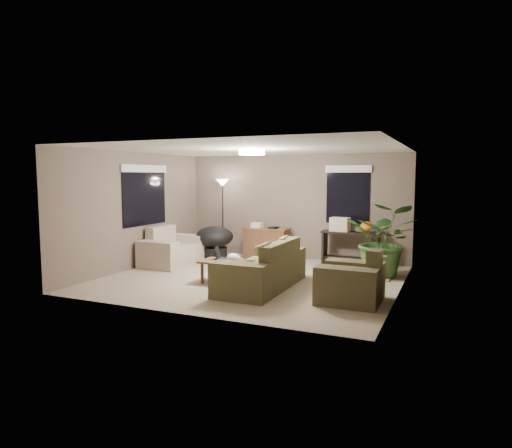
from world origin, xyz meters
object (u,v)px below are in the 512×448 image
at_px(loveseat, 173,251).
at_px(papasan_chair, 214,240).
at_px(coffee_table, 227,264).
at_px(cat_scratching_post, 382,269).
at_px(console_table, 351,245).
at_px(houseplant, 384,248).
at_px(floor_lamp, 222,192).
at_px(main_sofa, 264,271).
at_px(desk, 267,243).
at_px(armchair, 351,283).

xyz_separation_m(loveseat, papasan_chair, (0.61, 0.86, 0.17)).
height_order(coffee_table, cat_scratching_post, cat_scratching_post).
height_order(console_table, houseplant, houseplant).
bearing_deg(cat_scratching_post, console_table, 124.10).
height_order(loveseat, houseplant, houseplant).
relative_size(floor_lamp, cat_scratching_post, 3.82).
xyz_separation_m(main_sofa, floor_lamp, (-2.22, 2.64, 1.30)).
bearing_deg(console_table, coffee_table, -122.51).
bearing_deg(houseplant, console_table, 132.25).
distance_m(coffee_table, papasan_chair, 2.46).
bearing_deg(desk, main_sofa, -68.59).
relative_size(armchair, coffee_table, 1.00).
bearing_deg(cat_scratching_post, houseplant, 91.15).
distance_m(desk, cat_scratching_post, 3.13).
distance_m(papasan_chair, houseplant, 3.98).
xyz_separation_m(console_table, houseplant, (0.87, -0.95, 0.14)).
height_order(desk, console_table, same).
distance_m(main_sofa, console_table, 2.91).
height_order(loveseat, armchair, same).
distance_m(console_table, cat_scratching_post, 1.57).
distance_m(floor_lamp, houseplant, 4.26).
bearing_deg(main_sofa, papasan_chair, 136.07).
relative_size(loveseat, coffee_table, 1.60).
relative_size(loveseat, floor_lamp, 0.84).
bearing_deg(console_table, loveseat, -157.56).
relative_size(papasan_chair, cat_scratching_post, 2.07).
bearing_deg(armchair, loveseat, 161.20).
bearing_deg(floor_lamp, loveseat, -110.25).
bearing_deg(papasan_chair, houseplant, -4.00).
xyz_separation_m(console_table, papasan_chair, (-3.11, -0.67, 0.03)).
bearing_deg(armchair, floor_lamp, 142.79).
bearing_deg(floor_lamp, cat_scratching_post, -16.30).
xyz_separation_m(armchair, console_table, (-0.66, 3.02, 0.14)).
height_order(console_table, cat_scratching_post, console_table).
bearing_deg(main_sofa, houseplant, 44.32).
bearing_deg(coffee_table, desk, 96.24).
bearing_deg(floor_lamp, coffee_table, -60.60).
distance_m(houseplant, cat_scratching_post, 0.49).
height_order(console_table, papasan_chair, papasan_chair).
bearing_deg(console_table, armchair, -77.67).
bearing_deg(cat_scratching_post, papasan_chair, 171.24).
xyz_separation_m(loveseat, coffee_table, (1.99, -1.17, 0.06)).
height_order(coffee_table, desk, desk).
distance_m(papasan_chair, cat_scratching_post, 4.03).
xyz_separation_m(desk, cat_scratching_post, (2.88, -1.21, -0.16)).
xyz_separation_m(armchair, desk, (-2.67, 2.94, 0.08)).
bearing_deg(desk, floor_lamp, -178.88).
bearing_deg(desk, console_table, 2.25).
distance_m(desk, console_table, 2.01).
bearing_deg(houseplant, floor_lamp, 168.13).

